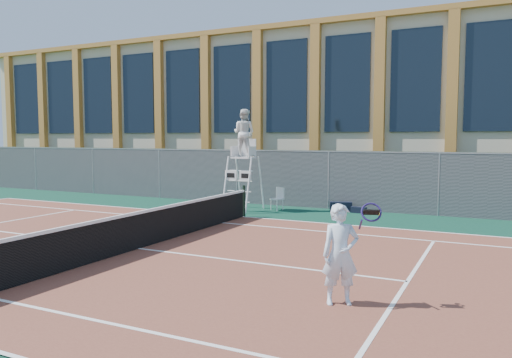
% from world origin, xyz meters
% --- Properties ---
extents(ground, '(120.00, 120.00, 0.00)m').
position_xyz_m(ground, '(0.00, 0.00, 0.00)').
color(ground, '#233814').
extents(apron, '(36.00, 20.00, 0.01)m').
position_xyz_m(apron, '(0.00, 1.00, 0.01)').
color(apron, '#0B3224').
rests_on(apron, ground).
extents(tennis_court, '(23.77, 10.97, 0.02)m').
position_xyz_m(tennis_court, '(0.00, 0.00, 0.02)').
color(tennis_court, brown).
rests_on(tennis_court, apron).
extents(tennis_net, '(0.10, 11.30, 1.10)m').
position_xyz_m(tennis_net, '(0.00, 0.00, 0.54)').
color(tennis_net, black).
rests_on(tennis_net, ground).
extents(fence, '(40.00, 0.06, 2.20)m').
position_xyz_m(fence, '(0.00, 8.80, 1.10)').
color(fence, '#595E60').
rests_on(fence, ground).
extents(hedge, '(40.00, 1.40, 2.20)m').
position_xyz_m(hedge, '(0.00, 10.00, 1.10)').
color(hedge, black).
rests_on(hedge, ground).
extents(building, '(45.00, 10.60, 8.22)m').
position_xyz_m(building, '(0.00, 17.95, 4.15)').
color(building, '#BFB39E').
rests_on(building, ground).
extents(umpire_chair, '(1.07, 1.65, 3.85)m').
position_xyz_m(umpire_chair, '(-0.75, 7.05, 2.81)').
color(umpire_chair, white).
rests_on(umpire_chair, ground).
extents(plastic_chair, '(0.51, 0.51, 0.85)m').
position_xyz_m(plastic_chair, '(0.38, 7.71, 0.51)').
color(plastic_chair, silver).
rests_on(plastic_chair, apron).
extents(sports_bag_near, '(0.87, 0.58, 0.35)m').
position_xyz_m(sports_bag_near, '(2.61, 8.41, 0.18)').
color(sports_bag_near, black).
rests_on(sports_bag_near, apron).
extents(sports_bag_far, '(0.55, 0.24, 0.22)m').
position_xyz_m(sports_bag_far, '(3.33, 8.25, 0.12)').
color(sports_bag_far, black).
rests_on(sports_bag_far, apron).
extents(tennis_player, '(0.99, 0.75, 1.67)m').
position_xyz_m(tennis_player, '(5.62, -1.79, 0.86)').
color(tennis_player, '#CFE4F9').
rests_on(tennis_player, tennis_court).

